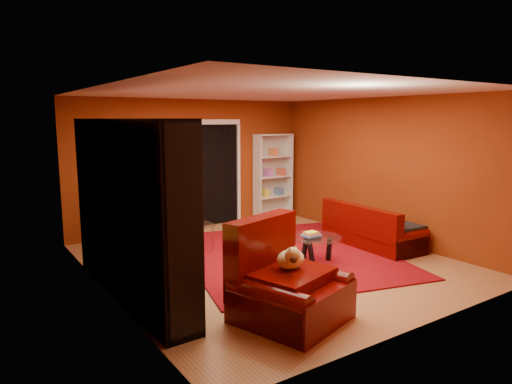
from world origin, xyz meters
TOP-DOWN VIEW (x-y plane):
  - floor at (0.00, 0.00)m, footprint 5.00×5.50m
  - ceiling at (0.00, 0.00)m, footprint 5.00×5.50m
  - wall_back at (0.00, 2.77)m, footprint 5.00×0.05m
  - wall_left at (-2.52, 0.00)m, footprint 0.05×5.50m
  - wall_right at (2.52, 0.00)m, footprint 0.05×5.50m
  - doorway at (0.60, 2.73)m, footprint 1.06×0.60m
  - rug at (0.42, 0.15)m, footprint 4.02×4.40m
  - media_unit at (-2.27, -0.24)m, footprint 0.55×2.90m
  - christmas_tree at (-1.39, 1.56)m, footprint 1.38×1.38m
  - gift_box_teal at (-1.27, 1.38)m, footprint 0.32×0.32m
  - gift_box_green at (-0.84, 1.71)m, footprint 0.31×0.31m
  - white_bookshelf at (1.91, 2.57)m, footprint 0.90×0.34m
  - armchair at (-1.03, -1.84)m, footprint 1.45×1.45m
  - dog at (-0.99, -1.78)m, footprint 0.47×0.41m
  - sofa at (2.02, -0.27)m, footprint 0.89×1.82m
  - coffee_table at (0.54, -0.43)m, footprint 0.87×0.87m
  - acrylic_chair at (-0.72, 1.12)m, footprint 0.54×0.57m

SIDE VIEW (x-z plane):
  - floor at x=0.00m, z-range -0.05..0.00m
  - rug at x=0.42m, z-range 0.00..0.02m
  - gift_box_green at x=-0.84m, z-range 0.00..0.24m
  - gift_box_teal at x=-1.27m, z-range 0.00..0.27m
  - coffee_table at x=0.54m, z-range -0.04..0.47m
  - sofa at x=2.02m, z-range 0.00..0.77m
  - armchair at x=-1.03m, z-range 0.00..0.91m
  - acrylic_chair at x=-0.72m, z-range 0.00..0.93m
  - dog at x=-0.99m, z-range 0.53..0.82m
  - christmas_tree at x=-1.39m, z-range -0.03..1.87m
  - white_bookshelf at x=1.91m, z-range -0.03..1.90m
  - doorway at x=0.60m, z-range -0.03..2.13m
  - media_unit at x=-2.27m, z-range 0.00..2.21m
  - wall_back at x=0.00m, z-range 0.00..2.60m
  - wall_left at x=-2.52m, z-range 0.00..2.60m
  - wall_right at x=2.52m, z-range 0.00..2.60m
  - ceiling at x=0.00m, z-range 2.60..2.65m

